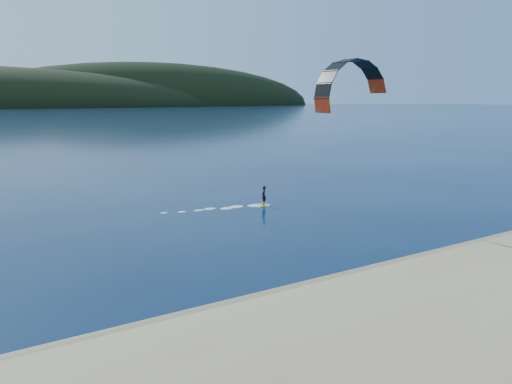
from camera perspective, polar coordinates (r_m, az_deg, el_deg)
ground at (r=23.09m, az=6.02°, el=-17.37°), size 1800.00×1800.00×0.00m
wet_sand at (r=26.40m, az=-0.04°, el=-13.36°), size 220.00×2.50×0.10m
kitesurfer_near at (r=49.73m, az=10.89°, el=10.61°), size 22.64×7.42×14.19m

